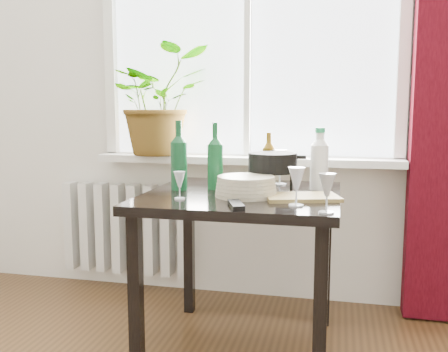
% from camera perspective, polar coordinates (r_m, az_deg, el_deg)
% --- Properties ---
extents(window, '(1.72, 0.08, 1.62)m').
position_cam_1_polar(window, '(2.92, 2.82, 17.33)').
color(window, white).
rests_on(window, ground).
extents(windowsill, '(1.72, 0.20, 0.04)m').
position_cam_1_polar(windowsill, '(2.82, 2.47, 1.86)').
color(windowsill, white).
rests_on(windowsill, ground).
extents(radiator, '(0.80, 0.10, 0.55)m').
position_cam_1_polar(radiator, '(3.15, -11.09, -5.89)').
color(radiator, silver).
rests_on(radiator, ground).
extents(table, '(0.85, 0.85, 0.74)m').
position_cam_1_polar(table, '(2.25, 2.12, -4.22)').
color(table, black).
rests_on(table, ground).
extents(potted_plant, '(0.74, 0.73, 0.62)m').
position_cam_1_polar(potted_plant, '(2.93, -7.46, 8.49)').
color(potted_plant, '#3B681B').
rests_on(potted_plant, windowsill).
extents(wine_bottle_left, '(0.10, 0.10, 0.32)m').
position_cam_1_polar(wine_bottle_left, '(2.30, -5.18, 2.43)').
color(wine_bottle_left, '#0B3D1D').
rests_on(wine_bottle_left, table).
extents(wine_bottle_right, '(0.10, 0.10, 0.31)m').
position_cam_1_polar(wine_bottle_right, '(2.31, -1.01, 2.35)').
color(wine_bottle_right, '#0D4620').
rests_on(wine_bottle_right, table).
extents(bottle_amber, '(0.08, 0.08, 0.26)m').
position_cam_1_polar(bottle_amber, '(2.48, 5.12, 2.10)').
color(bottle_amber, brown).
rests_on(bottle_amber, table).
extents(cleaning_bottle, '(0.10, 0.10, 0.29)m').
position_cam_1_polar(cleaning_bottle, '(2.34, 10.85, 1.99)').
color(cleaning_bottle, white).
rests_on(cleaning_bottle, table).
extents(wineglass_front_right, '(0.07, 0.07, 0.15)m').
position_cam_1_polar(wineglass_front_right, '(1.93, 8.28, -1.18)').
color(wineglass_front_right, silver).
rests_on(wineglass_front_right, table).
extents(wineglass_far_right, '(0.08, 0.08, 0.15)m').
position_cam_1_polar(wineglass_far_right, '(1.81, 11.67, -1.91)').
color(wineglass_far_right, '#B2BAC0').
rests_on(wineglass_far_right, table).
extents(wineglass_back_center, '(0.08, 0.08, 0.18)m').
position_cam_1_polar(wineglass_back_center, '(2.46, 6.38, 1.05)').
color(wineglass_back_center, silver).
rests_on(wineglass_back_center, table).
extents(wineglass_back_left, '(0.09, 0.09, 0.16)m').
position_cam_1_polar(wineglass_back_left, '(2.50, -0.83, 0.97)').
color(wineglass_back_left, silver).
rests_on(wineglass_back_left, table).
extents(wineglass_front_left, '(0.05, 0.05, 0.12)m').
position_cam_1_polar(wineglass_front_left, '(2.06, -5.10, -1.06)').
color(wineglass_front_left, white).
rests_on(wineglass_front_left, table).
extents(plate_stack, '(0.35, 0.35, 0.08)m').
position_cam_1_polar(plate_stack, '(2.12, 2.54, -1.22)').
color(plate_stack, beige).
rests_on(plate_stack, table).
extents(fondue_pot, '(0.30, 0.28, 0.17)m').
position_cam_1_polar(fondue_pot, '(2.29, 5.57, 0.51)').
color(fondue_pot, black).
rests_on(fondue_pot, table).
extents(tv_remote, '(0.10, 0.16, 0.02)m').
position_cam_1_polar(tv_remote, '(1.91, 1.39, -3.29)').
color(tv_remote, black).
rests_on(tv_remote, table).
extents(cutting_board, '(0.34, 0.27, 0.02)m').
position_cam_1_polar(cutting_board, '(2.09, 8.89, -2.40)').
color(cutting_board, olive).
rests_on(cutting_board, table).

